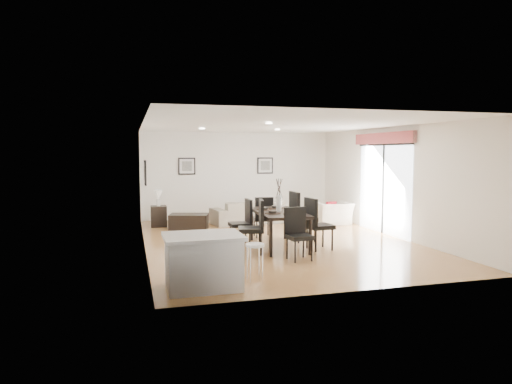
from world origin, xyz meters
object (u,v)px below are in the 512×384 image
object	(u,v)px
dining_chair_foot	(263,215)
coffee_table	(189,222)
sofa	(251,212)
side_table	(159,216)
dining_table	(279,215)
dining_chair_head	(298,231)
dining_chair_efar	(299,214)
bar_stool	(255,249)
dining_chair_enear	(316,221)
dining_chair_wnear	(255,224)
armchair	(333,213)
kitchen_island	(203,261)
dining_chair_wfar	(244,219)

from	to	relation	value
dining_chair_foot	coffee_table	bearing A→B (deg)	-41.88
sofa	coffee_table	distance (m)	1.95
dining_chair_foot	side_table	distance (m)	3.34
dining_table	dining_chair_head	size ratio (longest dim) A/B	1.92
dining_chair_efar	bar_stool	distance (m)	3.59
sofa	side_table	xyz separation A→B (m)	(-2.64, 0.12, -0.05)
dining_table	dining_chair_enear	bearing A→B (deg)	-33.53
side_table	bar_stool	distance (m)	6.21
dining_chair_wnear	dining_chair_efar	distance (m)	1.64
armchair	dining_chair_head	size ratio (longest dim) A/B	0.97
dining_chair_efar	bar_stool	size ratio (longest dim) A/B	1.81
dining_chair_wnear	kitchen_island	bearing A→B (deg)	-22.71
dining_chair_enear	dining_chair_foot	distance (m)	1.80
sofa	dining_chair_efar	distance (m)	2.98
coffee_table	kitchen_island	distance (m)	5.48
dining_chair_head	dining_chair_efar	bearing A→B (deg)	62.06
sofa	dining_table	bearing A→B (deg)	77.42
dining_chair_head	bar_stool	size ratio (longest dim) A/B	1.57
dining_chair_wnear	bar_stool	bearing A→B (deg)	-4.35
dining_chair_efar	dining_chair_foot	size ratio (longest dim) A/B	1.17
sofa	dining_chair_efar	bearing A→B (deg)	89.48
kitchen_island	side_table	bearing A→B (deg)	92.47
dining_chair_wfar	coffee_table	xyz separation A→B (m)	(-0.93, 2.41, -0.37)
sofa	dining_table	size ratio (longest dim) A/B	1.18
dining_chair_wnear	dining_chair_wfar	xyz separation A→B (m)	(-0.01, 0.97, -0.05)
sofa	dining_chair_wfar	bearing A→B (deg)	64.15
coffee_table	kitchen_island	world-z (taller)	kitchen_island
dining_chair_wfar	kitchen_island	bearing A→B (deg)	-25.04
sofa	bar_stool	xyz separation A→B (m)	(-1.52, -5.98, 0.22)
dining_table	dining_chair_efar	size ratio (longest dim) A/B	1.66
dining_chair_enear	bar_stool	size ratio (longest dim) A/B	1.73
dining_chair_wnear	dining_chair_head	xyz separation A→B (m)	(0.66, -0.69, -0.06)
dining_chair_wnear	dining_chair_enear	world-z (taller)	same
dining_chair_head	armchair	bearing A→B (deg)	50.53
dining_table	coffee_table	size ratio (longest dim) A/B	1.91
dining_chair_wnear	dining_chair_wfar	size ratio (longest dim) A/B	1.09
dining_chair_head	dining_chair_foot	distance (m)	2.36
coffee_table	dining_chair_efar	bearing A→B (deg)	-30.80
coffee_table	dining_chair_foot	bearing A→B (deg)	-30.83
dining_chair_wfar	dining_chair_efar	bearing A→B (deg)	89.34
bar_stool	dining_table	bearing A→B (deg)	64.14
coffee_table	bar_stool	xyz separation A→B (m)	(0.36, -5.46, 0.35)
armchair	dining_chair_efar	xyz separation A→B (m)	(-1.85, -2.14, 0.33)
coffee_table	bar_stool	distance (m)	5.48
dining_table	dining_chair_enear	world-z (taller)	dining_chair_enear
dining_chair_wfar	dining_chair_foot	xyz separation A→B (m)	(0.66, 0.71, -0.02)
kitchen_island	bar_stool	size ratio (longest dim) A/B	1.85
dining_chair_wnear	dining_chair_enear	bearing A→B (deg)	101.65
sofa	dining_chair_efar	world-z (taller)	dining_chair_efar
dining_chair_efar	kitchen_island	distance (m)	4.09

